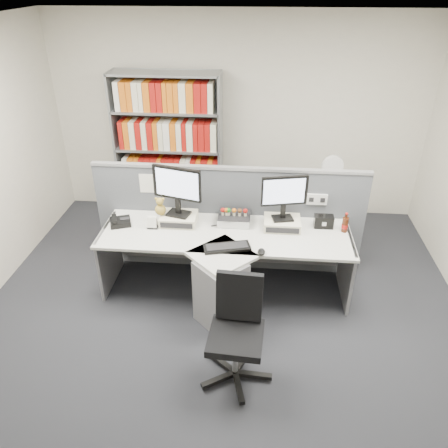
# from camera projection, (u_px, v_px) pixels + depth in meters

# --- Properties ---
(ground) EXTENTS (5.50, 5.50, 0.00)m
(ground) POSITION_uv_depth(u_px,v_px,m) (218.00, 341.00, 4.20)
(ground) COLOR #2C2D33
(ground) RESTS_ON ground
(room_shell) EXTENTS (5.04, 5.54, 2.72)m
(room_shell) POSITION_uv_depth(u_px,v_px,m) (216.00, 167.00, 3.30)
(room_shell) COLOR beige
(room_shell) RESTS_ON ground
(partition) EXTENTS (3.00, 0.08, 1.27)m
(partition) POSITION_uv_depth(u_px,v_px,m) (229.00, 218.00, 4.95)
(partition) COLOR #555961
(partition) RESTS_ON ground
(desk) EXTENTS (2.60, 1.20, 0.72)m
(desk) POSITION_uv_depth(u_px,v_px,m) (224.00, 266.00, 4.48)
(desk) COLOR silver
(desk) RESTS_ON ground
(monitor_riser_left) EXTENTS (0.38, 0.31, 0.10)m
(monitor_riser_left) POSITION_uv_depth(u_px,v_px,m) (179.00, 219.00, 4.69)
(monitor_riser_left) COLOR beige
(monitor_riser_left) RESTS_ON desk
(monitor_riser_right) EXTENTS (0.38, 0.31, 0.10)m
(monitor_riser_right) POSITION_uv_depth(u_px,v_px,m) (282.00, 223.00, 4.61)
(monitor_riser_right) COLOR beige
(monitor_riser_right) RESTS_ON desk
(monitor_left) EXTENTS (0.52, 0.23, 0.54)m
(monitor_left) POSITION_uv_depth(u_px,v_px,m) (177.00, 187.00, 4.51)
(monitor_left) COLOR black
(monitor_left) RESTS_ON monitor_riser_left
(monitor_right) EXTENTS (0.47, 0.19, 0.48)m
(monitor_right) POSITION_uv_depth(u_px,v_px,m) (284.00, 194.00, 4.44)
(monitor_right) COLOR black
(monitor_right) RESTS_ON monitor_riser_right
(desktop_pc) EXTENTS (0.34, 0.30, 0.09)m
(desktop_pc) POSITION_uv_depth(u_px,v_px,m) (234.00, 218.00, 4.71)
(desktop_pc) COLOR black
(desktop_pc) RESTS_ON desk
(figurines) EXTENTS (0.29, 0.05, 0.09)m
(figurines) POSITION_uv_depth(u_px,v_px,m) (233.00, 211.00, 4.65)
(figurines) COLOR beige
(figurines) RESTS_ON desktop_pc
(keyboard) EXTENTS (0.48, 0.28, 0.03)m
(keyboard) POSITION_uv_depth(u_px,v_px,m) (227.00, 247.00, 4.27)
(keyboard) COLOR black
(keyboard) RESTS_ON desk
(mouse) EXTENTS (0.07, 0.12, 0.04)m
(mouse) POSITION_uv_depth(u_px,v_px,m) (261.00, 252.00, 4.19)
(mouse) COLOR black
(mouse) RESTS_ON desk
(desk_phone) EXTENTS (0.26, 0.25, 0.09)m
(desk_phone) POSITION_uv_depth(u_px,v_px,m) (120.00, 222.00, 4.67)
(desk_phone) COLOR black
(desk_phone) RESTS_ON desk
(desk_calendar) EXTENTS (0.11, 0.08, 0.13)m
(desk_calendar) POSITION_uv_depth(u_px,v_px,m) (152.00, 223.00, 4.60)
(desk_calendar) COLOR black
(desk_calendar) RESTS_ON desk
(plush_toy) EXTENTS (0.12, 0.12, 0.20)m
(plush_toy) POSITION_uv_depth(u_px,v_px,m) (160.00, 207.00, 4.63)
(plush_toy) COLOR olive
(plush_toy) RESTS_ON monitor_riser_left
(speaker) EXTENTS (0.20, 0.11, 0.13)m
(speaker) POSITION_uv_depth(u_px,v_px,m) (324.00, 221.00, 4.61)
(speaker) COLOR black
(speaker) RESTS_ON desk
(cola_bottle) EXTENTS (0.07, 0.07, 0.22)m
(cola_bottle) POSITION_uv_depth(u_px,v_px,m) (345.00, 225.00, 4.52)
(cola_bottle) COLOR #3F190A
(cola_bottle) RESTS_ON desk
(shelving_unit) EXTENTS (1.41, 0.40, 2.00)m
(shelving_unit) POSITION_uv_depth(u_px,v_px,m) (169.00, 151.00, 5.88)
(shelving_unit) COLOR gray
(shelving_unit) RESTS_ON ground
(filing_cabinet) EXTENTS (0.45, 0.61, 0.70)m
(filing_cabinet) POSITION_uv_depth(u_px,v_px,m) (326.00, 214.00, 5.65)
(filing_cabinet) COLOR gray
(filing_cabinet) RESTS_ON ground
(desk_fan) EXTENTS (0.27, 0.16, 0.45)m
(desk_fan) POSITION_uv_depth(u_px,v_px,m) (332.00, 169.00, 5.33)
(desk_fan) COLOR white
(desk_fan) RESTS_ON filing_cabinet
(office_chair) EXTENTS (0.60, 0.62, 0.94)m
(office_chair) POSITION_uv_depth(u_px,v_px,m) (237.00, 327.00, 3.64)
(office_chair) COLOR silver
(office_chair) RESTS_ON ground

